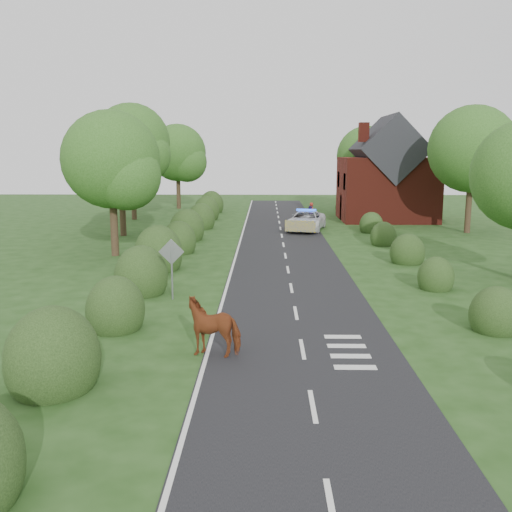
{
  "coord_description": "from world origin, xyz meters",
  "views": [
    {
      "loc": [
        -1.13,
        -20.81,
        6.04
      ],
      "look_at": [
        -1.6,
        4.92,
        1.3
      ],
      "focal_mm": 40.0,
      "sensor_mm": 36.0,
      "label": 1
    }
  ],
  "objects_px": {
    "cow": "(214,330)",
    "pedestrian_red": "(311,213)",
    "pedestrian_purple": "(310,215)",
    "road_sign": "(172,260)",
    "police_van": "(306,221)"
  },
  "relations": [
    {
      "from": "pedestrian_red",
      "to": "pedestrian_purple",
      "type": "bearing_deg",
      "value": 34.92
    },
    {
      "from": "cow",
      "to": "pedestrian_red",
      "type": "distance_m",
      "value": 32.22
    },
    {
      "from": "road_sign",
      "to": "pedestrian_purple",
      "type": "bearing_deg",
      "value": 73.18
    },
    {
      "from": "pedestrian_red",
      "to": "pedestrian_purple",
      "type": "height_order",
      "value": "pedestrian_red"
    },
    {
      "from": "road_sign",
      "to": "pedestrian_red",
      "type": "height_order",
      "value": "road_sign"
    },
    {
      "from": "road_sign",
      "to": "cow",
      "type": "height_order",
      "value": "road_sign"
    },
    {
      "from": "cow",
      "to": "pedestrian_purple",
      "type": "relative_size",
      "value": 1.32
    },
    {
      "from": "cow",
      "to": "police_van",
      "type": "bearing_deg",
      "value": 177.76
    },
    {
      "from": "road_sign",
      "to": "pedestrian_red",
      "type": "distance_m",
      "value": 26.61
    },
    {
      "from": "pedestrian_red",
      "to": "pedestrian_purple",
      "type": "distance_m",
      "value": 0.6
    },
    {
      "from": "police_van",
      "to": "pedestrian_purple",
      "type": "bearing_deg",
      "value": 94.36
    },
    {
      "from": "road_sign",
      "to": "pedestrian_purple",
      "type": "distance_m",
      "value": 26.03
    },
    {
      "from": "cow",
      "to": "pedestrian_purple",
      "type": "distance_m",
      "value": 31.64
    },
    {
      "from": "police_van",
      "to": "road_sign",
      "type": "bearing_deg",
      "value": -95.46
    },
    {
      "from": "pedestrian_purple",
      "to": "road_sign",
      "type": "bearing_deg",
      "value": 94.74
    }
  ]
}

